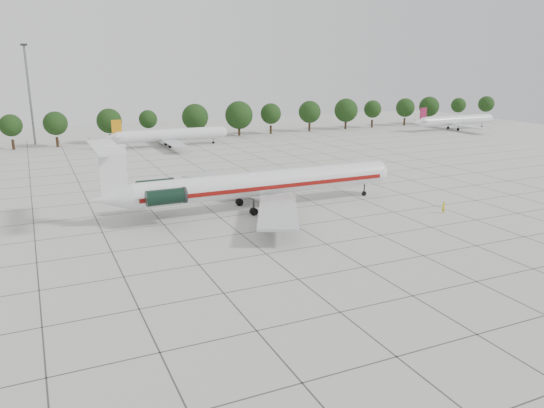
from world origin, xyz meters
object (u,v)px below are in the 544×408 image
object	(u,v)px
main_airliner	(250,184)
bg_airliner_c	(171,135)
ground_crew	(443,207)
floodlight_mast	(29,89)
bg_airliner_e	(456,120)

from	to	relation	value
main_airliner	bg_airliner_c	xyz separation A→B (m)	(4.18, 63.73, -0.95)
ground_crew	floodlight_mast	size ratio (longest dim) A/B	0.07
ground_crew	floodlight_mast	xyz separation A→B (m)	(-52.16, 95.45, 13.42)
bg_airliner_c	floodlight_mast	bearing A→B (deg)	149.95
main_airliner	bg_airliner_c	bearing A→B (deg)	86.34
ground_crew	bg_airliner_e	bearing A→B (deg)	-147.73
ground_crew	bg_airliner_c	size ratio (longest dim) A/B	0.06
ground_crew	bg_airliner_c	distance (m)	79.84
bg_airliner_c	bg_airliner_e	bearing A→B (deg)	-2.79
main_airliner	floodlight_mast	bearing A→B (deg)	108.61
main_airliner	bg_airliner_c	size ratio (longest dim) A/B	1.65
bg_airliner_c	bg_airliner_e	distance (m)	90.94
bg_airliner_c	floodlight_mast	xyz separation A→B (m)	(-31.66, 18.32, 11.37)
bg_airliner_c	bg_airliner_e	xyz separation A→B (m)	(90.83, -4.43, 0.00)
main_airliner	bg_airliner_c	world-z (taller)	main_airliner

